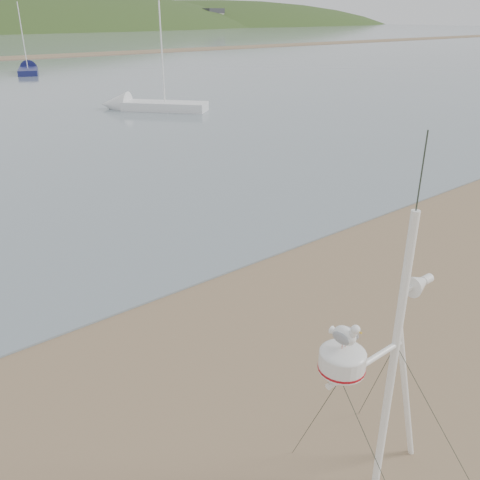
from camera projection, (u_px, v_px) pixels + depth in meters
mast_rig at (385, 422)px, 5.74m from camera, size 1.92×2.05×4.34m
sailboat_blue_far at (29, 69)px, 50.62m from camera, size 3.94×7.14×6.94m
sailboat_white_near at (138, 105)px, 30.44m from camera, size 5.42×6.01×6.50m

